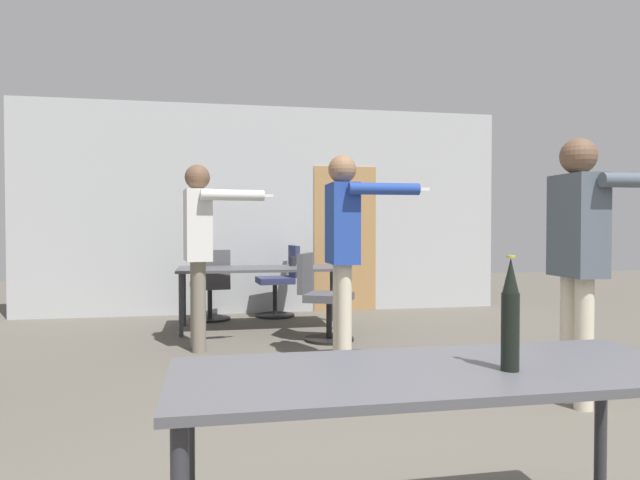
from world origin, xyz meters
name	(u,v)px	position (x,y,z in m)	size (l,w,h in m)	color
back_wall	(269,210)	(0.02, 6.44, 1.42)	(6.70, 0.12, 2.86)	#B2B5B7
conference_table_near	(438,389)	(-0.03, 0.32, 0.65)	(1.81, 0.68, 0.72)	#4C4C51
conference_table_far	(262,273)	(-0.19, 5.17, 0.66)	(1.94, 0.81, 0.72)	#4C4C51
person_far_watching	(199,238)	(-0.89, 4.12, 1.09)	(0.86, 0.62, 1.80)	slate
person_right_polo	(344,237)	(0.35, 3.29, 1.11)	(0.81, 0.62, 1.82)	beige
person_near_casual	(580,242)	(1.63, 1.90, 1.10)	(0.80, 0.59, 1.79)	beige
office_chair_mid_tucked	(322,300)	(0.37, 4.37, 0.43)	(0.66, 0.62, 0.92)	black
office_chair_far_left	(281,283)	(0.13, 6.03, 0.45)	(0.57, 0.52, 0.94)	black
office_chair_far_right	(211,288)	(-0.78, 5.84, 0.42)	(0.52, 0.58, 0.91)	black
beer_bottle	(510,316)	(0.20, 0.24, 0.90)	(0.06, 0.06, 0.39)	black
drink_cup	(293,261)	(0.20, 5.34, 0.78)	(0.08, 0.08, 0.11)	#232328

